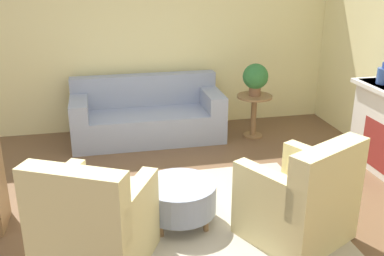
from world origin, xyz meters
TOP-DOWN VIEW (x-y plane):
  - ground_plane at (0.00, 0.00)m, footprint 16.00×16.00m
  - wall_back at (0.00, 2.81)m, footprint 9.51×0.12m
  - rug at (0.00, 0.00)m, footprint 2.71×2.09m
  - couch at (-0.13, 2.28)m, footprint 2.10×0.88m
  - armchair_left at (-0.91, -0.54)m, footprint 1.10×1.09m
  - armchair_right at (0.91, -0.54)m, footprint 1.10×1.09m
  - ottoman_table at (-0.10, -0.04)m, footprint 0.71×0.71m
  - side_table at (1.37, 2.00)m, footprint 0.50×0.50m
  - vase_mantel_near at (2.53, 0.81)m, footprint 0.17×0.17m
  - potted_plant_on_side_table at (1.37, 2.00)m, footprint 0.36×0.36m

SIDE VIEW (x-z plane):
  - ground_plane at x=0.00m, z-range 0.00..0.00m
  - rug at x=0.00m, z-range 0.00..0.01m
  - ottoman_table at x=-0.10m, z-range 0.07..0.48m
  - couch at x=-0.13m, z-range -0.12..0.75m
  - armchair_left at x=-0.91m, z-range -0.12..0.87m
  - armchair_right at x=0.91m, z-range -0.12..0.87m
  - side_table at x=1.37m, z-range 0.11..0.73m
  - potted_plant_on_side_table at x=1.37m, z-range 0.66..1.11m
  - vase_mantel_near at x=2.53m, z-range 1.01..1.26m
  - wall_back at x=0.00m, z-range 0.00..2.80m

